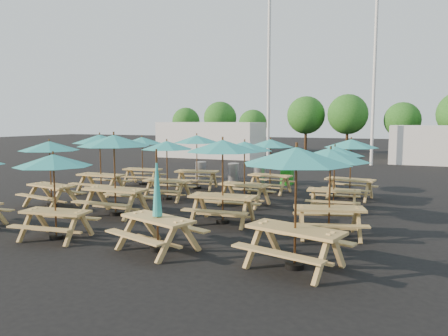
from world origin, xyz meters
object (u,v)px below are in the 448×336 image
at_px(picnic_unit_1, 50,150).
at_px(waste_bin_2, 259,173).
at_px(waste_bin_3, 288,175).
at_px(picnic_unit_3, 142,143).
at_px(picnic_unit_2, 100,142).
at_px(picnic_unit_14, 335,155).
at_px(picnic_unit_12, 296,163).
at_px(picnic_unit_15, 351,147).
at_px(waste_bin_1, 234,172).
at_px(picnic_unit_7, 197,142).
at_px(picnic_unit_6, 167,149).
at_px(picnic_unit_11, 270,146).
at_px(picnic_unit_8, 157,209).
at_px(waste_bin_4, 286,175).
at_px(picnic_unit_9, 223,151).
at_px(picnic_unit_10, 245,150).
at_px(picnic_unit_5, 114,145).
at_px(picnic_unit_13, 330,161).
at_px(waste_bin_0, 201,171).
at_px(picnic_unit_4, 53,165).

distance_m(picnic_unit_1, waste_bin_2, 9.74).
bearing_deg(waste_bin_3, picnic_unit_3, -155.37).
distance_m(picnic_unit_2, picnic_unit_3, 2.83).
bearing_deg(waste_bin_3, picnic_unit_2, -138.01).
distance_m(picnic_unit_1, picnic_unit_14, 9.58).
distance_m(picnic_unit_2, picnic_unit_12, 10.94).
bearing_deg(picnic_unit_15, waste_bin_1, 162.73).
xyz_separation_m(picnic_unit_2, picnic_unit_15, (9.40, 2.75, -0.12)).
height_order(picnic_unit_7, waste_bin_3, picnic_unit_7).
bearing_deg(picnic_unit_6, picnic_unit_7, 91.48).
distance_m(picnic_unit_6, picnic_unit_11, 4.31).
relative_size(picnic_unit_7, picnic_unit_11, 1.07).
bearing_deg(picnic_unit_1, picnic_unit_8, -16.13).
distance_m(picnic_unit_1, waste_bin_4, 10.31).
height_order(picnic_unit_8, picnic_unit_12, picnic_unit_12).
relative_size(picnic_unit_1, picnic_unit_2, 0.96).
height_order(picnic_unit_9, waste_bin_2, picnic_unit_9).
distance_m(picnic_unit_2, picnic_unit_9, 7.03).
bearing_deg(picnic_unit_10, picnic_unit_3, 163.49).
height_order(picnic_unit_3, picnic_unit_5, picnic_unit_5).
relative_size(picnic_unit_8, waste_bin_4, 2.63).
relative_size(picnic_unit_5, picnic_unit_9, 1.04).
xyz_separation_m(picnic_unit_3, picnic_unit_5, (2.83, -5.87, 0.28)).
bearing_deg(waste_bin_1, picnic_unit_7, -102.85).
relative_size(picnic_unit_8, picnic_unit_12, 0.88).
xyz_separation_m(picnic_unit_5, picnic_unit_13, (6.60, 0.00, -0.24)).
height_order(picnic_unit_1, picnic_unit_8, picnic_unit_8).
xyz_separation_m(picnic_unit_5, picnic_unit_8, (3.19, -2.73, -1.24)).
height_order(picnic_unit_15, waste_bin_3, picnic_unit_15).
relative_size(picnic_unit_13, waste_bin_0, 2.77).
bearing_deg(picnic_unit_14, waste_bin_2, 123.18).
bearing_deg(waste_bin_1, waste_bin_4, -3.02).
xyz_separation_m(picnic_unit_1, picnic_unit_4, (3.19, -3.14, -0.11)).
relative_size(picnic_unit_4, picnic_unit_9, 0.88).
relative_size(picnic_unit_3, picnic_unit_14, 1.03).
relative_size(picnic_unit_3, waste_bin_2, 2.51).
bearing_deg(waste_bin_4, picnic_unit_4, -104.88).
distance_m(picnic_unit_12, waste_bin_0, 13.65).
bearing_deg(picnic_unit_9, picnic_unit_10, 93.16).
distance_m(picnic_unit_6, picnic_unit_12, 8.45).
height_order(picnic_unit_6, waste_bin_4, picnic_unit_6).
distance_m(picnic_unit_7, picnic_unit_13, 8.77).
xyz_separation_m(picnic_unit_13, waste_bin_2, (-4.66, 8.62, -1.51)).
height_order(picnic_unit_1, picnic_unit_14, picnic_unit_1).
distance_m(picnic_unit_1, picnic_unit_7, 6.20).
xyz_separation_m(picnic_unit_1, waste_bin_0, (1.74, 8.29, -1.52)).
bearing_deg(picnic_unit_8, waste_bin_4, 108.44).
bearing_deg(picnic_unit_4, picnic_unit_15, 47.81).
xyz_separation_m(picnic_unit_1, waste_bin_2, (4.82, 8.33, -1.52)).
bearing_deg(picnic_unit_5, picnic_unit_3, 115.65).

